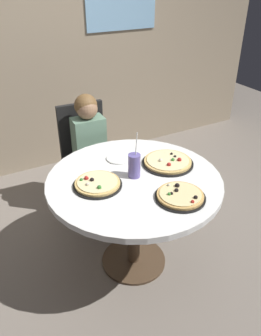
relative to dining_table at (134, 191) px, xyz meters
name	(u,v)px	position (x,y,z in m)	size (l,w,h in m)	color
ground_plane	(134,260)	(0.00, 0.00, -0.64)	(8.00, 8.00, 0.00)	slate
wall_with_window	(42,26)	(0.01, 1.80, 0.81)	(5.20, 0.14, 2.90)	gray
dining_table	(134,191)	(0.00, 0.00, 0.00)	(1.15, 1.15, 0.75)	white
chair_wooden	(86,152)	(0.00, 0.87, -0.11)	(0.42, 0.42, 0.95)	black
diner_child	(94,166)	(0.00, 0.69, -0.16)	(0.27, 0.42, 1.08)	#3F4766
pizza_veggie	(97,184)	(-0.25, 0.03, 0.12)	(0.31, 0.31, 0.05)	black
pizza_cheese	(168,162)	(0.29, 0.05, 0.12)	(0.36, 0.36, 0.05)	black
pizza_pepperoni	(180,196)	(0.13, -0.32, 0.12)	(0.30, 0.30, 0.05)	black
soda_cup	(134,166)	(0.01, 0.02, 0.19)	(0.08, 0.08, 0.31)	#6659A5
plate_small	(119,158)	(0.03, 0.28, 0.11)	(0.18, 0.18, 0.01)	white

